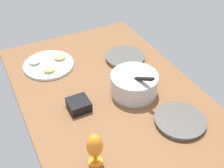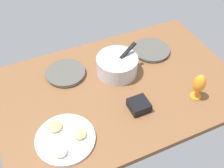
% 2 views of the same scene
% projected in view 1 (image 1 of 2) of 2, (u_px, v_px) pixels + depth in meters
% --- Properties ---
extents(ground_plane, '(1.60, 1.04, 0.04)m').
position_uv_depth(ground_plane, '(111.00, 97.00, 1.76)').
color(ground_plane, brown).
extents(dinner_plate_left, '(0.27, 0.27, 0.03)m').
position_uv_depth(dinner_plate_left, '(125.00, 58.00, 2.03)').
color(dinner_plate_left, silver).
rests_on(dinner_plate_left, ground_plane).
extents(dinner_plate_right, '(0.28, 0.28, 0.03)m').
position_uv_depth(dinner_plate_right, '(180.00, 121.00, 1.56)').
color(dinner_plate_right, silver).
rests_on(dinner_plate_right, ground_plane).
extents(mixing_bowl, '(0.29, 0.28, 0.20)m').
position_uv_depth(mixing_bowl, '(134.00, 83.00, 1.72)').
color(mixing_bowl, silver).
rests_on(mixing_bowl, ground_plane).
extents(fruit_platter, '(0.34, 0.34, 0.05)m').
position_uv_depth(fruit_platter, '(48.00, 64.00, 1.97)').
color(fruit_platter, silver).
rests_on(fruit_platter, ground_plane).
extents(hurricane_glass_orange, '(0.08, 0.08, 0.19)m').
position_uv_depth(hurricane_glass_orange, '(95.00, 147.00, 1.30)').
color(hurricane_glass_orange, orange).
rests_on(hurricane_glass_orange, ground_plane).
extents(square_bowl_black, '(0.12, 0.12, 0.06)m').
position_uv_depth(square_bowl_black, '(79.00, 104.00, 1.64)').
color(square_bowl_black, black).
rests_on(square_bowl_black, ground_plane).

